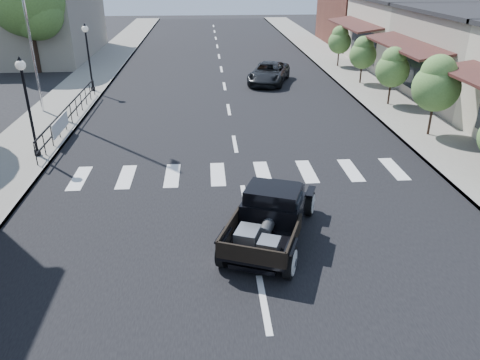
{
  "coord_description": "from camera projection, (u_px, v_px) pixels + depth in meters",
  "views": [
    {
      "loc": [
        -1.12,
        -11.09,
        6.8
      ],
      "look_at": [
        -0.21,
        1.35,
        1.0
      ],
      "focal_mm": 35.0,
      "sensor_mm": 36.0,
      "label": 1
    }
  ],
  "objects": [
    {
      "name": "hotrod_pickup",
      "position": [
        271.0,
        215.0,
        12.37
      ],
      "size": [
        3.43,
        4.74,
        1.49
      ],
      "primitive_type": null,
      "rotation": [
        0.0,
        0.0,
        -0.37
      ],
      "color": "black",
      "rests_on": "ground"
    },
    {
      "name": "small_tree_d",
      "position": [
        362.0,
        61.0,
        28.07
      ],
      "size": [
        1.6,
        1.6,
        2.66
      ],
      "primitive_type": null,
      "color": "#4A7335",
      "rests_on": "sidewalk_right"
    },
    {
      "name": "far_building_right",
      "position": [
        391.0,
        4.0,
        41.47
      ],
      "size": [
        11.0,
        10.0,
        7.0
      ],
      "primitive_type": "cube",
      "color": "brown",
      "rests_on": "ground"
    },
    {
      "name": "lamp_post_c",
      "position": [
        89.0,
        58.0,
        26.1
      ],
      "size": [
        0.36,
        0.36,
        3.7
      ],
      "primitive_type": null,
      "color": "black",
      "rests_on": "sidewalk_left"
    },
    {
      "name": "small_tree_c",
      "position": [
        391.0,
        77.0,
        23.73
      ],
      "size": [
        1.68,
        1.68,
        2.79
      ],
      "primitive_type": null,
      "color": "#4A7335",
      "rests_on": "sidewalk_right"
    },
    {
      "name": "banner",
      "position": [
        61.0,
        130.0,
        19.54
      ],
      "size": [
        0.04,
        2.2,
        0.6
      ],
      "primitive_type": null,
      "color": "silver",
      "rests_on": "sidewalk_left"
    },
    {
      "name": "road_markings",
      "position": [
        231.0,
        122.0,
        22.02
      ],
      "size": [
        12.0,
        60.0,
        0.06
      ],
      "primitive_type": null,
      "color": "silver",
      "rests_on": "ground"
    },
    {
      "name": "ground",
      "position": [
        251.0,
        233.0,
        12.97
      ],
      "size": [
        120.0,
        120.0,
        0.0
      ],
      "primitive_type": "plane",
      "color": "black",
      "rests_on": "ground"
    },
    {
      "name": "small_tree_b",
      "position": [
        434.0,
        97.0,
        19.33
      ],
      "size": [
        1.94,
        1.94,
        3.23
      ],
      "primitive_type": null,
      "color": "#4A7335",
      "rests_on": "sidewalk_right"
    },
    {
      "name": "second_car",
      "position": [
        269.0,
        73.0,
        28.88
      ],
      "size": [
        3.34,
        4.86,
        1.23
      ],
      "primitive_type": "imported",
      "rotation": [
        0.0,
        0.0,
        -0.32
      ],
      "color": "black",
      "rests_on": "ground"
    },
    {
      "name": "big_tree_far",
      "position": [
        29.0,
        16.0,
        30.5
      ],
      "size": [
        4.97,
        4.97,
        7.3
      ],
      "primitive_type": null,
      "color": "#486F2F",
      "rests_on": "ground"
    },
    {
      "name": "sidewalk_left",
      "position": [
        73.0,
        97.0,
        25.94
      ],
      "size": [
        3.0,
        80.0,
        0.15
      ],
      "primitive_type": "cube",
      "color": "gray",
      "rests_on": "ground"
    },
    {
      "name": "storefront_far",
      "position": [
        433.0,
        34.0,
        32.92
      ],
      "size": [
        10.0,
        9.0,
        4.5
      ],
      "primitive_type": "cube",
      "color": "#BCB09F",
      "rests_on": "ground"
    },
    {
      "name": "low_building_left",
      "position": [
        25.0,
        24.0,
        36.24
      ],
      "size": [
        10.0,
        12.0,
        5.0
      ],
      "primitive_type": "cube",
      "color": "gray",
      "rests_on": "ground"
    },
    {
      "name": "road",
      "position": [
        226.0,
        95.0,
        26.54
      ],
      "size": [
        14.0,
        80.0,
        0.02
      ],
      "primitive_type": "cube",
      "color": "black",
      "rests_on": "ground"
    },
    {
      "name": "railing",
      "position": [
        71.0,
        112.0,
        21.26
      ],
      "size": [
        0.08,
        10.0,
        1.0
      ],
      "primitive_type": null,
      "color": "black",
      "rests_on": "sidewalk_left"
    },
    {
      "name": "sidewalk_right",
      "position": [
        372.0,
        91.0,
        27.08
      ],
      "size": [
        3.0,
        80.0,
        0.15
      ],
      "primitive_type": "cube",
      "color": "gray",
      "rests_on": "ground"
    },
    {
      "name": "small_tree_e",
      "position": [
        339.0,
        47.0,
        32.78
      ],
      "size": [
        1.58,
        1.58,
        2.64
      ],
      "primitive_type": null,
      "color": "#4A7335",
      "rests_on": "sidewalk_right"
    },
    {
      "name": "lamp_post_b",
      "position": [
        29.0,
        108.0,
        17.05
      ],
      "size": [
        0.36,
        0.36,
        3.7
      ],
      "primitive_type": null,
      "color": "black",
      "rests_on": "sidewalk_left"
    }
  ]
}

